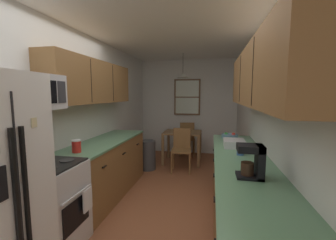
{
  "coord_description": "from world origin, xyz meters",
  "views": [
    {
      "loc": [
        0.65,
        -2.49,
        1.62
      ],
      "look_at": [
        -0.1,
        1.26,
        1.18
      ],
      "focal_mm": 23.78,
      "sensor_mm": 36.0,
      "label": 1
    }
  ],
  "objects_px": {
    "trash_bin": "(148,155)",
    "storage_canister": "(76,146)",
    "microwave_over_range": "(31,92)",
    "mug_by_coffeemaker": "(240,151)",
    "coffee_maker": "(253,161)",
    "stove_range": "(49,206)",
    "dining_chair_far": "(187,137)",
    "dining_table": "(182,137)",
    "dish_rack": "(234,143)",
    "table_serving_bowl": "(182,130)",
    "dining_chair_near": "(182,147)",
    "fruit_bowl": "(230,136)"
  },
  "relations": [
    {
      "from": "trash_bin",
      "to": "storage_canister",
      "type": "height_order",
      "value": "storage_canister"
    },
    {
      "from": "microwave_over_range",
      "to": "mug_by_coffeemaker",
      "type": "height_order",
      "value": "microwave_over_range"
    },
    {
      "from": "storage_canister",
      "to": "coffee_maker",
      "type": "xyz_separation_m",
      "value": [
        2.01,
        -0.46,
        0.07
      ]
    },
    {
      "from": "stove_range",
      "to": "dining_chair_far",
      "type": "bearing_deg",
      "value": 75.14
    },
    {
      "from": "dining_table",
      "to": "storage_canister",
      "type": "height_order",
      "value": "storage_canister"
    },
    {
      "from": "dining_table",
      "to": "trash_bin",
      "type": "bearing_deg",
      "value": -136.63
    },
    {
      "from": "dining_chair_far",
      "to": "dish_rack",
      "type": "height_order",
      "value": "dish_rack"
    },
    {
      "from": "microwave_over_range",
      "to": "trash_bin",
      "type": "xyz_separation_m",
      "value": [
        0.41,
        2.61,
        -1.33
      ]
    },
    {
      "from": "dining_chair_far",
      "to": "table_serving_bowl",
      "type": "xyz_separation_m",
      "value": [
        -0.05,
        -0.58,
        0.27
      ]
    },
    {
      "from": "dining_chair_near",
      "to": "dining_chair_far",
      "type": "relative_size",
      "value": 1.0
    },
    {
      "from": "dining_chair_near",
      "to": "dining_chair_far",
      "type": "height_order",
      "value": "same"
    },
    {
      "from": "coffee_maker",
      "to": "table_serving_bowl",
      "type": "distance_m",
      "value": 3.35
    },
    {
      "from": "storage_canister",
      "to": "dish_rack",
      "type": "relative_size",
      "value": 0.47
    },
    {
      "from": "microwave_over_range",
      "to": "trash_bin",
      "type": "distance_m",
      "value": 2.96
    },
    {
      "from": "microwave_over_range",
      "to": "coffee_maker",
      "type": "xyz_separation_m",
      "value": [
        2.12,
        0.07,
        -0.59
      ]
    },
    {
      "from": "dish_rack",
      "to": "fruit_bowl",
      "type": "bearing_deg",
      "value": 91.02
    },
    {
      "from": "stove_range",
      "to": "coffee_maker",
      "type": "distance_m",
      "value": 2.09
    },
    {
      "from": "dining_table",
      "to": "table_serving_bowl",
      "type": "relative_size",
      "value": 4.79
    },
    {
      "from": "trash_bin",
      "to": "fruit_bowl",
      "type": "xyz_separation_m",
      "value": [
        1.65,
        -0.75,
        0.62
      ]
    },
    {
      "from": "microwave_over_range",
      "to": "coffee_maker",
      "type": "bearing_deg",
      "value": 1.88
    },
    {
      "from": "dining_chair_near",
      "to": "table_serving_bowl",
      "type": "bearing_deg",
      "value": 96.4
    },
    {
      "from": "fruit_bowl",
      "to": "mug_by_coffeemaker",
      "type": "bearing_deg",
      "value": -87.52
    },
    {
      "from": "stove_range",
      "to": "dining_chair_far",
      "type": "relative_size",
      "value": 1.22
    },
    {
      "from": "mug_by_coffeemaker",
      "to": "fruit_bowl",
      "type": "relative_size",
      "value": 0.45
    },
    {
      "from": "dining_chair_near",
      "to": "dining_chair_far",
      "type": "xyz_separation_m",
      "value": [
        -0.01,
        1.14,
        0.0
      ]
    },
    {
      "from": "dining_table",
      "to": "coffee_maker",
      "type": "height_order",
      "value": "coffee_maker"
    },
    {
      "from": "coffee_maker",
      "to": "mug_by_coffeemaker",
      "type": "height_order",
      "value": "coffee_maker"
    },
    {
      "from": "dining_table",
      "to": "table_serving_bowl",
      "type": "height_order",
      "value": "table_serving_bowl"
    },
    {
      "from": "stove_range",
      "to": "dish_rack",
      "type": "bearing_deg",
      "value": 31.95
    },
    {
      "from": "mug_by_coffeemaker",
      "to": "fruit_bowl",
      "type": "distance_m",
      "value": 1.06
    },
    {
      "from": "fruit_bowl",
      "to": "table_serving_bowl",
      "type": "height_order",
      "value": "fruit_bowl"
    },
    {
      "from": "dining_chair_far",
      "to": "dish_rack",
      "type": "distance_m",
      "value": 2.8
    },
    {
      "from": "table_serving_bowl",
      "to": "dining_chair_near",
      "type": "bearing_deg",
      "value": -83.6
    },
    {
      "from": "storage_canister",
      "to": "mug_by_coffeemaker",
      "type": "relative_size",
      "value": 1.32
    },
    {
      "from": "microwave_over_range",
      "to": "trash_bin",
      "type": "height_order",
      "value": "microwave_over_range"
    },
    {
      "from": "mug_by_coffeemaker",
      "to": "table_serving_bowl",
      "type": "distance_m",
      "value": 2.65
    },
    {
      "from": "microwave_over_range",
      "to": "dish_rack",
      "type": "distance_m",
      "value": 2.5
    },
    {
      "from": "dining_table",
      "to": "mug_by_coffeemaker",
      "type": "relative_size",
      "value": 7.13
    },
    {
      "from": "dining_table",
      "to": "coffee_maker",
      "type": "bearing_deg",
      "value": -71.94
    },
    {
      "from": "fruit_bowl",
      "to": "microwave_over_range",
      "type": "bearing_deg",
      "value": -137.81
    },
    {
      "from": "coffee_maker",
      "to": "microwave_over_range",
      "type": "bearing_deg",
      "value": -178.12
    },
    {
      "from": "microwave_over_range",
      "to": "dining_chair_near",
      "type": "height_order",
      "value": "microwave_over_range"
    },
    {
      "from": "dining_table",
      "to": "dish_rack",
      "type": "xyz_separation_m",
      "value": [
        0.98,
        -2.03,
        0.34
      ]
    },
    {
      "from": "storage_canister",
      "to": "table_serving_bowl",
      "type": "distance_m",
      "value": 2.88
    },
    {
      "from": "mug_by_coffeemaker",
      "to": "table_serving_bowl",
      "type": "bearing_deg",
      "value": 112.82
    },
    {
      "from": "microwave_over_range",
      "to": "dining_table",
      "type": "xyz_separation_m",
      "value": [
        1.08,
        3.24,
        -1.03
      ]
    },
    {
      "from": "dining_table",
      "to": "storage_canister",
      "type": "bearing_deg",
      "value": -109.75
    },
    {
      "from": "dish_rack",
      "to": "stove_range",
      "type": "bearing_deg",
      "value": -148.05
    },
    {
      "from": "microwave_over_range",
      "to": "dining_chair_near",
      "type": "bearing_deg",
      "value": 66.92
    },
    {
      "from": "stove_range",
      "to": "dining_table",
      "type": "distance_m",
      "value": 3.39
    }
  ]
}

